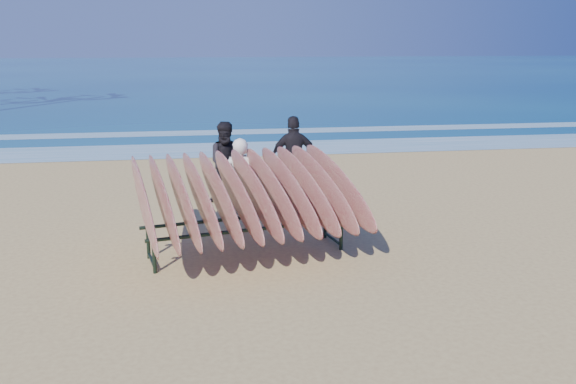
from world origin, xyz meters
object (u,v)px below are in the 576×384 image
surfboard_rack (246,193)px  person_dark_b (294,158)px  person_dark_a (228,162)px  person_white (241,183)px

surfboard_rack → person_dark_b: (1.27, 3.19, -0.11)m
surfboard_rack → person_dark_a: (-0.11, 3.24, -0.16)m
person_white → person_dark_b: size_ratio=0.92×
person_dark_a → person_dark_b: (1.38, -0.04, 0.05)m
person_dark_a → person_dark_b: bearing=-3.1°
person_white → person_dark_b: person_dark_b is taller
surfboard_rack → person_dark_b: person_dark_b is taller
surfboard_rack → person_dark_b: 3.44m
surfboard_rack → person_white: bearing=77.8°
person_white → surfboard_rack: bearing=105.2°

